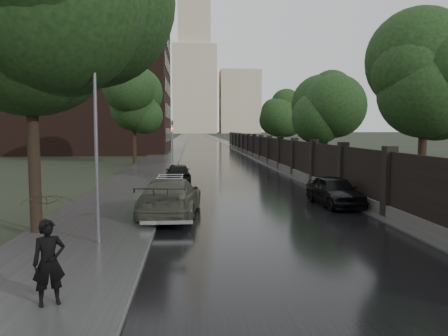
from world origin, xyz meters
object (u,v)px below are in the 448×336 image
(traffic_light, at_px, (172,140))
(volga_sedan, at_px, (170,197))
(hatchback_left, at_px, (178,173))
(tree_left_far, at_px, (134,108))
(tree_right_a, at_px, (425,92))
(lamp_post, at_px, (96,153))
(pedestrian_umbrella, at_px, (47,216))
(tree_right_c, at_px, (279,115))
(tree_left_near, at_px, (29,25))
(car_right_near, at_px, (334,191))
(tree_right_b, at_px, (326,107))

(traffic_light, height_order, volga_sedan, traffic_light)
(hatchback_left, bearing_deg, tree_left_far, -76.68)
(volga_sedan, bearing_deg, traffic_light, -82.58)
(tree_right_a, height_order, lamp_post, tree_right_a)
(tree_left_far, bearing_deg, pedestrian_umbrella, -85.43)
(tree_left_far, height_order, lamp_post, tree_left_far)
(tree_right_c, relative_size, hatchback_left, 1.94)
(tree_left_far, relative_size, tree_right_c, 1.05)
(tree_right_a, bearing_deg, traffic_light, 124.77)
(pedestrian_umbrella, bearing_deg, tree_right_c, 48.38)
(lamp_post, bearing_deg, tree_left_near, 145.71)
(car_right_near, relative_size, pedestrian_umbrella, 1.57)
(hatchback_left, distance_m, car_right_near, 11.15)
(tree_right_c, distance_m, traffic_light, 19.26)
(tree_right_c, height_order, car_right_near, tree_right_c)
(car_right_near, distance_m, pedestrian_umbrella, 13.67)
(hatchback_left, bearing_deg, volga_sedan, 85.54)
(hatchback_left, relative_size, pedestrian_umbrella, 1.47)
(tree_right_a, height_order, car_right_near, tree_right_a)
(traffic_light, height_order, hatchback_left, traffic_light)
(volga_sedan, bearing_deg, tree_right_a, -164.16)
(tree_left_far, distance_m, pedestrian_umbrella, 33.11)
(tree_left_far, relative_size, traffic_light, 1.85)
(tree_left_far, bearing_deg, hatchback_left, -72.22)
(tree_right_b, distance_m, hatchback_left, 13.22)
(volga_sedan, height_order, car_right_near, volga_sedan)
(tree_right_c, height_order, lamp_post, tree_right_c)
(tree_right_c, xyz_separation_m, lamp_post, (-12.90, -38.50, -2.28))
(tree_right_b, xyz_separation_m, hatchback_left, (-11.10, -5.72, -4.33))
(tree_left_near, bearing_deg, lamp_post, -34.29)
(tree_right_b, relative_size, lamp_post, 1.37)
(tree_left_far, bearing_deg, traffic_light, -53.53)
(tree_left_near, height_order, traffic_light, tree_left_near)
(tree_left_near, height_order, car_right_near, tree_left_near)
(hatchback_left, bearing_deg, pedestrian_umbrella, 80.23)
(lamp_post, relative_size, pedestrian_umbrella, 2.08)
(tree_right_c, distance_m, pedestrian_umbrella, 44.83)
(traffic_light, bearing_deg, pedestrian_umbrella, -92.22)
(tree_left_near, xyz_separation_m, tree_right_c, (15.10, 37.00, -1.47))
(tree_right_a, distance_m, pedestrian_umbrella, 17.11)
(tree_right_a, bearing_deg, lamp_post, -153.26)
(volga_sedan, distance_m, car_right_near, 7.19)
(tree_right_b, distance_m, traffic_light, 12.44)
(tree_right_c, relative_size, volga_sedan, 1.38)
(lamp_post, xyz_separation_m, traffic_light, (1.10, 23.49, -0.27))
(tree_right_b, height_order, tree_right_c, same)
(pedestrian_umbrella, bearing_deg, car_right_near, 25.00)
(pedestrian_umbrella, bearing_deg, lamp_post, 65.43)
(hatchback_left, relative_size, car_right_near, 0.94)
(tree_right_a, xyz_separation_m, pedestrian_umbrella, (-12.88, -10.82, -3.15))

